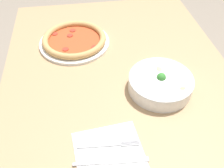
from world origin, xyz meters
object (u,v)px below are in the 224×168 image
(pizza, at_px, (74,40))
(knife, at_px, (108,162))
(fork, at_px, (108,145))
(bowl, at_px, (161,83))

(pizza, distance_m, knife, 0.58)
(fork, bearing_deg, bowl, 47.24)
(pizza, distance_m, bowl, 0.43)
(fork, bearing_deg, pizza, 101.77)
(fork, relative_size, knife, 0.87)
(pizza, xyz_separation_m, fork, (0.53, 0.07, -0.01))
(knife, bearing_deg, bowl, 52.88)
(fork, xyz_separation_m, knife, (0.05, -0.01, -0.00))
(fork, distance_m, knife, 0.05)
(pizza, height_order, fork, pizza)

